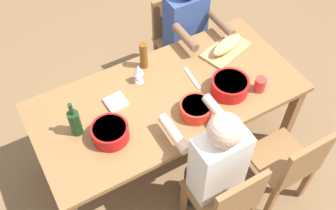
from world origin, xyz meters
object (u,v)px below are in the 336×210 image
(cutting_board, at_px, (226,50))
(wine_bottle, at_px, (75,122))
(serving_bowl_fruit, at_px, (196,109))
(cup_near_right, at_px, (260,85))
(chair_near_center, at_px, (227,199))
(chair_near_right, at_px, (290,164))
(napkin_stack, at_px, (116,102))
(beer_bottle, at_px, (144,56))
(diner_far_right, at_px, (188,28))
(diner_near_center, at_px, (214,161))
(serving_bowl_greens, at_px, (230,85))
(serving_bowl_pasta, at_px, (110,132))
(chair_far_right, at_px, (176,35))
(bread_loaf, at_px, (227,45))
(dining_table, at_px, (168,102))
(wine_glass, at_px, (138,70))

(cutting_board, distance_m, wine_bottle, 1.33)
(serving_bowl_fruit, bearing_deg, cup_near_right, -4.64)
(serving_bowl_fruit, bearing_deg, chair_near_center, -98.71)
(chair_near_right, bearing_deg, chair_near_center, 180.00)
(napkin_stack, bearing_deg, beer_bottle, 33.75)
(chair_near_center, xyz_separation_m, cup_near_right, (0.60, 0.51, 0.31))
(diner_far_right, xyz_separation_m, diner_near_center, (-0.54, -1.20, 0.00))
(chair_near_right, height_order, chair_near_center, same)
(serving_bowl_greens, bearing_deg, wine_bottle, 169.50)
(diner_far_right, distance_m, wine_bottle, 1.36)
(serving_bowl_pasta, distance_m, serving_bowl_fruit, 0.60)
(diner_far_right, relative_size, serving_bowl_greens, 4.44)
(chair_near_right, xyz_separation_m, chair_near_center, (-0.54, 0.00, 0.00))
(chair_far_right, relative_size, diner_far_right, 0.71)
(bread_loaf, xyz_separation_m, cup_near_right, (-0.03, -0.46, -0.01))
(chair_far_right, xyz_separation_m, wine_bottle, (-1.22, -0.77, 0.37))
(diner_near_center, bearing_deg, bread_loaf, 50.95)
(dining_table, distance_m, bread_loaf, 0.67)
(chair_near_right, xyz_separation_m, beer_bottle, (-0.55, 1.13, 0.37))
(wine_bottle, height_order, wine_glass, wine_bottle)
(chair_far_right, height_order, wine_glass, wine_glass)
(dining_table, height_order, beer_bottle, beer_bottle)
(serving_bowl_fruit, xyz_separation_m, wine_bottle, (-0.77, 0.26, 0.05))
(cutting_board, height_order, wine_bottle, wine_bottle)
(cup_near_right, bearing_deg, wine_glass, 144.97)
(dining_table, height_order, bread_loaf, bread_loaf)
(wine_glass, bearing_deg, napkin_stack, -155.55)
(dining_table, height_order, serving_bowl_pasta, serving_bowl_pasta)
(serving_bowl_pasta, bearing_deg, chair_near_right, -32.06)
(cutting_board, xyz_separation_m, wine_bottle, (-1.31, -0.16, 0.10))
(cutting_board, height_order, napkin_stack, napkin_stack)
(napkin_stack, bearing_deg, serving_bowl_pasta, -121.50)
(serving_bowl_greens, distance_m, cup_near_right, 0.22)
(cutting_board, bearing_deg, dining_table, -164.49)
(chair_near_center, bearing_deg, bread_loaf, 56.72)
(serving_bowl_greens, bearing_deg, cutting_board, 57.83)
(wine_bottle, bearing_deg, beer_bottle, 26.10)
(serving_bowl_pasta, bearing_deg, wine_bottle, 139.53)
(bread_loaf, height_order, beer_bottle, beer_bottle)
(cup_near_right, distance_m, napkin_stack, 1.04)
(diner_far_right, height_order, bread_loaf, diner_far_right)
(serving_bowl_greens, distance_m, wine_glass, 0.67)
(diner_far_right, xyz_separation_m, beer_bottle, (-0.55, -0.26, 0.15))
(beer_bottle, xyz_separation_m, cup_near_right, (0.61, -0.63, -0.06))
(cup_near_right, bearing_deg, dining_table, 155.06)
(diner_near_center, bearing_deg, wine_glass, 98.13)
(chair_far_right, xyz_separation_m, chair_near_right, (0.00, -1.57, 0.00))
(chair_near_center, relative_size, wine_bottle, 2.93)
(wine_bottle, bearing_deg, cutting_board, 6.80)
(dining_table, bearing_deg, beer_bottle, 91.98)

